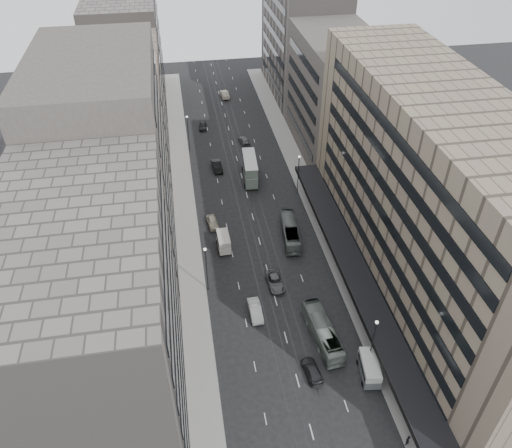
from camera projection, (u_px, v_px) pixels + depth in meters
ground at (287, 343)px, 68.04m from camera, size 220.00×220.00×0.00m
sidewalk_right at (305, 185)px, 98.70m from camera, size 4.00×125.00×0.15m
sidewalk_left at (184, 196)px, 95.52m from camera, size 4.00×125.00×0.15m
department_store at (433, 205)px, 67.88m from camera, size 19.20×60.00×30.00m
building_right_mid at (336, 95)px, 103.87m from camera, size 15.00×28.00×24.00m
building_right_far at (302, 39)px, 125.92m from camera, size 15.00×32.00×28.00m
building_left_a at (100, 340)px, 49.74m from camera, size 15.00×28.00×30.00m
building_left_b at (112, 178)px, 69.47m from camera, size 15.00×26.00×34.00m
building_left_c at (124, 121)px, 93.21m from camera, size 15.00×28.00×25.00m
building_left_d at (129, 53)px, 117.90m from camera, size 15.00×38.00×28.00m
lamp_right_near at (373, 338)px, 62.24m from camera, size 0.44×0.44×8.32m
lamp_right_far at (298, 170)px, 93.29m from camera, size 0.44×0.44×8.32m
lamp_left_near at (206, 264)px, 72.87m from camera, size 0.44×0.44×8.32m
lamp_left_far at (188, 129)px, 106.25m from camera, size 0.44×0.44×8.32m
bus_near at (322, 332)px, 67.73m from camera, size 3.41×10.83×2.97m
bus_far at (290, 231)px, 84.95m from camera, size 3.48×10.51×2.87m
double_decker at (250, 168)px, 98.79m from camera, size 3.23×8.96×4.82m
vw_microbus at (369, 368)px, 63.14m from camera, size 2.79×5.16×2.66m
panel_van at (224, 241)px, 82.71m from camera, size 2.22×4.36×2.72m
sedan_1 at (255, 310)px, 71.68m from camera, size 1.79×4.80×1.57m
sedan_2 at (275, 281)px, 76.43m from camera, size 2.54×5.17×1.41m
sedan_3 at (312, 370)px, 63.79m from camera, size 2.27×4.76×1.34m
sedan_4 at (213, 222)px, 88.06m from camera, size 2.15×4.46×1.47m
sedan_5 at (217, 166)px, 102.82m from camera, size 2.09×5.04×1.62m
sedan_6 at (250, 169)px, 102.09m from camera, size 3.08×5.64×1.50m
sedan_7 at (244, 141)px, 111.63m from camera, size 2.36×4.88×1.37m
sedan_8 at (203, 126)px, 117.34m from camera, size 2.07×4.29×1.41m
sedan_9 at (225, 94)px, 131.33m from camera, size 2.19×5.17×1.66m
pedestrian at (408, 440)px, 56.11m from camera, size 0.72×0.68×1.66m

